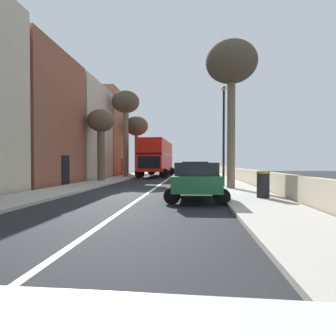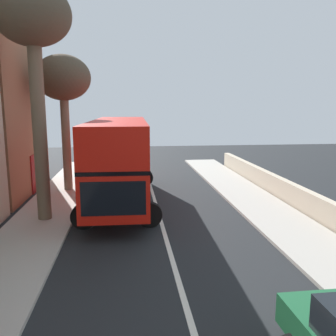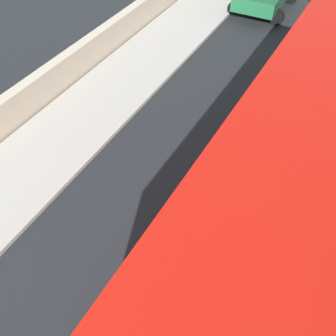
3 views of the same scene
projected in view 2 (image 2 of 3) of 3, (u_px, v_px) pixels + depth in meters
double_decker_bus at (120, 156)px, 16.91m from camera, size 3.73×10.74×4.06m
street_tree_left_2 at (63, 81)px, 18.65m from camera, size 2.93×2.93×7.31m
street_tree_left_6 at (33, 26)px, 13.23m from camera, size 2.93×2.93×9.20m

